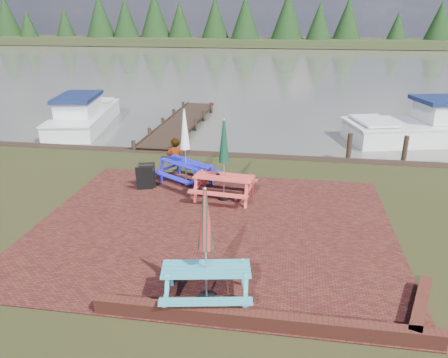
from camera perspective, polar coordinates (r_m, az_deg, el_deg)
ground at (r=10.31m, az=-2.44°, el=-8.82°), size 120.00×120.00×0.00m
paving at (r=11.17m, az=-1.43°, el=-6.26°), size 9.00×7.50×0.02m
brick_wall at (r=8.06m, az=9.75°, el=-17.44°), size 6.21×1.79×0.30m
water at (r=46.08m, az=6.98°, el=14.46°), size 120.00×60.00×0.02m
far_treeline at (r=74.80m, az=8.16°, el=19.39°), size 120.00×10.00×8.10m
picnic_table_teal at (r=8.18m, az=-2.36°, el=-10.93°), size 1.87×1.73×2.28m
picnic_table_red at (r=12.45m, az=-0.01°, el=0.84°), size 1.87×1.70×2.37m
picnic_table_blue at (r=13.65m, az=-5.04°, el=2.62°), size 2.27×2.21×2.39m
chalkboard at (r=13.53m, az=-10.19°, el=0.28°), size 0.53×0.59×0.80m
jetty at (r=21.33m, az=-5.71°, el=7.31°), size 1.76×9.08×1.00m
boat_jetty at (r=22.54m, az=-17.88°, el=7.78°), size 3.33×6.69×1.86m
boat_near at (r=21.34m, az=26.23°, el=6.09°), size 8.06×4.52×2.07m
person at (r=15.91m, az=-6.52°, el=5.28°), size 0.73×0.62×1.70m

